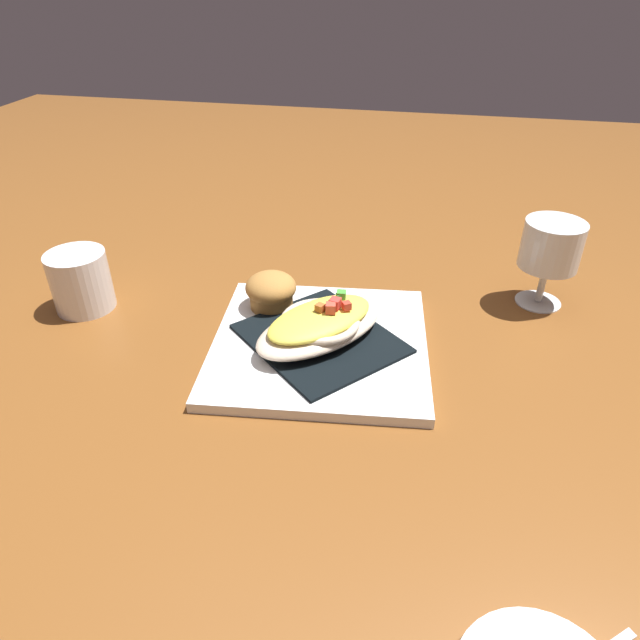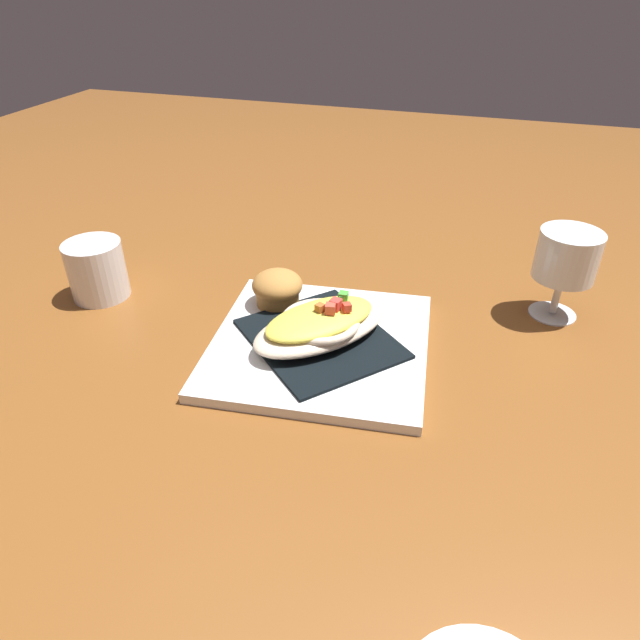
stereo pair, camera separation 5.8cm
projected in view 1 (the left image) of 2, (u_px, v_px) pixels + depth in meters
ground_plane at (320, 348)px, 0.72m from camera, size 2.60×2.60×0.00m
square_plate at (320, 344)px, 0.72m from camera, size 0.30×0.30×0.01m
folded_napkin at (320, 338)px, 0.71m from camera, size 0.24×0.24×0.00m
gratin_dish at (320, 324)px, 0.70m from camera, size 0.19×0.20×0.05m
muffin at (271, 291)px, 0.77m from camera, size 0.07×0.07×0.05m
coffee_mug at (82, 283)px, 0.79m from camera, size 0.08×0.11×0.08m
stemmed_glass at (551, 249)px, 0.77m from camera, size 0.08×0.08×0.12m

